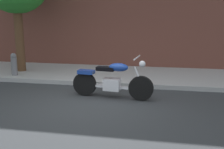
# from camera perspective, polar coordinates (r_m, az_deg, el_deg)

# --- Properties ---
(ground_plane) EXTENTS (60.00, 60.00, 0.00)m
(ground_plane) POSITION_cam_1_polar(r_m,az_deg,el_deg) (7.02, -4.29, -6.18)
(ground_plane) COLOR #303335
(sidewalk) EXTENTS (20.59, 2.80, 0.14)m
(sidewalk) POSITION_cam_1_polar(r_m,az_deg,el_deg) (9.95, 0.29, -0.06)
(sidewalk) COLOR #A1A1A1
(sidewalk) RESTS_ON ground
(motorcycle) EXTENTS (2.22, 0.70, 1.15)m
(motorcycle) POSITION_cam_1_polar(r_m,az_deg,el_deg) (7.43, -0.01, -1.30)
(motorcycle) COLOR black
(motorcycle) RESTS_ON ground
(fire_hydrant) EXTENTS (0.20, 0.20, 0.91)m
(fire_hydrant) POSITION_cam_1_polar(r_m,az_deg,el_deg) (10.10, -19.38, 1.64)
(fire_hydrant) COLOR slate
(fire_hydrant) RESTS_ON ground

